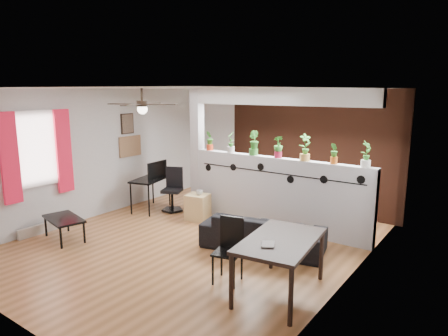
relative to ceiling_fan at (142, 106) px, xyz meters
The scene contains 28 objects.
room_shell 1.33m from the ceiling_fan, 20.56° to the left, with size 6.30×7.10×2.90m.
partition_wall 2.91m from the ceiling_fan, 48.37° to the left, with size 3.60×0.18×1.35m, color #BCBCC1.
ceiling_header 2.41m from the ceiling_fan, 48.37° to the left, with size 3.60×0.18×0.30m, color silver.
pier_column 2.09m from the ceiling_fan, 99.77° to the left, with size 0.22×0.20×2.60m, color #BCBCC1.
brick_panel 3.78m from the ceiling_fan, 63.93° to the left, with size 3.90×0.05×2.60m, color #A34C2F.
vine_decal 2.64m from the ceiling_fan, 46.80° to the left, with size 3.31×0.01×0.30m.
window_assembly 2.13m from the ceiling_fan, 152.87° to the right, with size 0.09×1.30×1.55m.
baseboard_heater 2.96m from the ceiling_fan, 152.65° to the right, with size 0.08×1.00×0.18m, color silver.
corkboard 2.38m from the ceiling_fan, 144.85° to the left, with size 0.03×0.60×0.45m, color #866040.
framed_art 2.19m from the ceiling_fan, 145.97° to the left, with size 0.03×0.34×0.44m.
ceiling_fan is the anchor object (origin of this frame).
potted_plant_0 1.95m from the ceiling_fan, 89.36° to the left, with size 0.24×0.25×0.40m.
potted_plant_1 2.02m from the ceiling_fan, 73.11° to the left, with size 0.26×0.27×0.42m.
potted_plant_2 2.22m from the ceiling_fan, 59.19° to the left, with size 0.31×0.28×0.47m.
potted_plant_3 2.52m from the ceiling_fan, 48.37° to the left, with size 0.25×0.25×0.40m.
potted_plant_4 2.88m from the ceiling_fan, 40.24° to the left, with size 0.32×0.32×0.48m.
potted_plant_5 3.30m from the ceiling_fan, 34.15° to the left, with size 0.21×0.22×0.36m.
potted_plant_6 3.73m from the ceiling_fan, 29.51° to the left, with size 0.23×0.26×0.43m.
sofa 2.89m from the ceiling_fan, 22.01° to the left, with size 1.88×0.74×0.55m, color black.
cube_shelf 2.44m from the ceiling_fan, 86.53° to the left, with size 0.43×0.38×0.52m, color tan.
cup 2.19m from the ceiling_fan, 84.36° to the left, with size 0.13×0.13×0.10m, color gray.
computer_desk 2.40m from the ceiling_fan, 133.30° to the left, with size 0.75×1.07×0.70m.
monitor 2.38m from the ceiling_fan, 130.09° to the left, with size 0.06×0.34×0.19m, color black.
office_chair 2.52m from the ceiling_fan, 116.60° to the left, with size 0.51×0.52×0.92m.
dining_table 3.28m from the ceiling_fan, ahead, with size 0.98×1.43×0.73m.
book 3.20m from the ceiling_fan, 13.95° to the right, with size 0.16×0.21×0.02m, color gray.
folding_chair 2.78m from the ceiling_fan, 11.94° to the right, with size 0.43×0.43×0.89m.
coffee_table 2.43m from the ceiling_fan, 141.81° to the right, with size 0.93×0.65×0.40m.
Camera 1 is at (4.19, -4.94, 2.58)m, focal length 32.00 mm.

